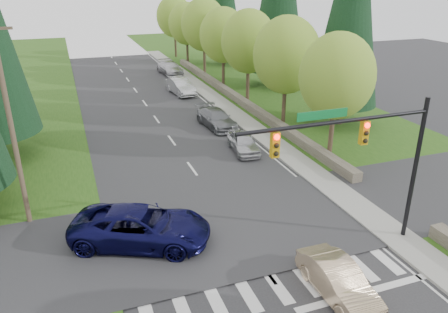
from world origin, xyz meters
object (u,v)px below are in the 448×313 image
sedan_champagne (338,281)px  parked_car_a (243,142)px  parked_car_b (216,118)px  parked_car_d (180,82)px  parked_car_c (181,87)px  parked_car_e (170,68)px  suv_navy (141,227)px

sedan_champagne → parked_car_a: 15.22m
parked_car_b → parked_car_d: (0.59, 13.72, -0.04)m
parked_car_c → parked_car_e: size_ratio=0.90×
sedan_champagne → parked_car_d: sedan_champagne is taller
parked_car_e → parked_car_a: bearing=-98.0°
suv_navy → parked_car_a: bearing=-19.8°
parked_car_d → parked_car_b: bearing=-98.1°
sedan_champagne → parked_car_e: parked_car_e is taller
sedan_champagne → parked_car_c: (2.27, 32.08, 0.12)m
parked_car_d → parked_car_e: parked_car_e is taller
parked_car_e → parked_car_c: bearing=-102.4°
parked_car_b → parked_car_c: parked_car_c is taller
parked_car_a → parked_car_c: parked_car_c is taller
parked_car_b → parked_car_e: parked_car_e is taller
parked_car_a → parked_car_c: bearing=96.2°
parked_car_c → parked_car_d: bearing=70.2°
sedan_champagne → parked_car_c: parked_car_c is taller
sedan_champagne → parked_car_d: 34.65m
parked_car_d → sedan_champagne: bearing=-100.4°
parked_car_a → parked_car_b: 5.76m
suv_navy → parked_car_d: size_ratio=1.59×
parked_car_c → sedan_champagne: bearing=-100.2°
parked_car_c → parked_car_e: bearing=76.7°
parked_car_a → parked_car_d: 19.49m
sedan_champagne → parked_car_a: size_ratio=1.03×
suv_navy → parked_car_e: (9.97, 36.10, -0.09)m
suv_navy → parked_car_d: (9.30, 28.38, -0.20)m
suv_navy → parked_car_c: 27.36m
parked_car_a → parked_car_d: (0.59, 19.48, -0.01)m
sedan_champagne → parked_car_e: bearing=84.7°
sedan_champagne → parked_car_d: bearing=84.8°
parked_car_d → parked_car_e: bearing=79.3°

